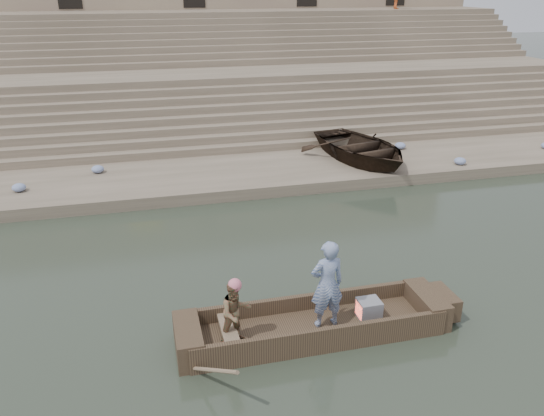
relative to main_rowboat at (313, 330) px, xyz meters
name	(u,v)px	position (x,y,z in m)	size (l,w,h in m)	color
ground	(401,280)	(2.75, 1.56, -0.11)	(120.00, 120.00, 0.00)	#262E23
lower_landing	(304,170)	(2.75, 9.56, 0.09)	(32.00, 4.00, 0.40)	gray
mid_landing	(259,99)	(2.75, 17.06, 1.29)	(32.00, 3.00, 2.80)	gray
upper_landing	(233,56)	(2.75, 24.06, 2.49)	(32.00, 3.00, 5.20)	gray
ghat_steps	(252,85)	(2.75, 18.75, 1.69)	(32.00, 11.00, 5.20)	gray
building_wall	(221,1)	(2.75, 28.05, 5.49)	(32.00, 5.07, 11.20)	tan
main_rowboat	(313,330)	(0.00, 0.00, 0.00)	(5.00, 1.30, 0.22)	brown
rowboat_trim	(323,320)	(0.21, -0.01, 0.20)	(6.04, 2.63, 1.99)	brown
standing_man	(327,284)	(0.25, -0.04, 1.06)	(0.69, 0.45, 1.90)	navy
rowing_man	(236,312)	(-1.63, -0.14, 0.77)	(0.64, 0.50, 1.32)	#2A804A
television	(368,309)	(1.20, 0.00, 0.31)	(0.46, 0.42, 0.40)	slate
beached_rowboat	(361,147)	(5.02, 9.60, 0.79)	(3.47, 4.86, 1.01)	#2D2116
cloth_bundles	(320,160)	(3.38, 9.54, 0.42)	(20.56, 2.87, 0.26)	#3F5999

